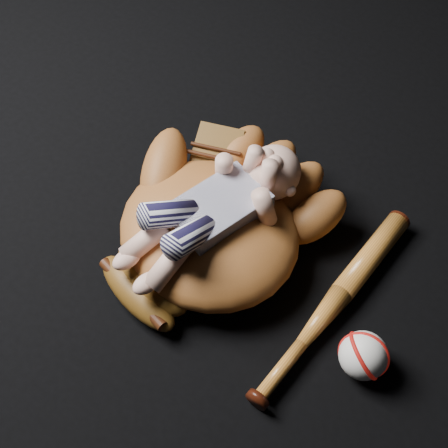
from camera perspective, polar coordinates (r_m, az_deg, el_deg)
The scene contains 4 objects.
baseball_glove at distance 1.13m, azimuth -1.39°, elevation -0.18°, with size 0.43×0.49×0.15m, color brown, non-canonical shape.
newborn_baby at distance 1.08m, azimuth -1.73°, elevation 1.06°, with size 0.17×0.38×0.15m, color #E5AC94, non-canonical shape.
baseball_bat at distance 1.12m, azimuth 9.95°, elevation -7.19°, with size 0.04×0.47×0.04m, color #B46922, non-canonical shape.
baseball at distance 1.07m, azimuth 12.63°, elevation -11.65°, with size 0.08×0.08×0.08m, color white.
Camera 1 is at (0.44, -0.53, 0.99)m, focal length 50.00 mm.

